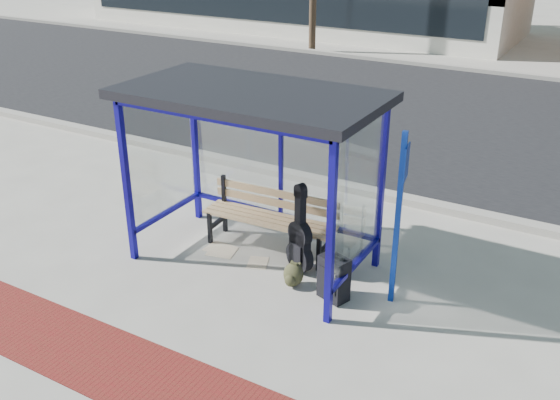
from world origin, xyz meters
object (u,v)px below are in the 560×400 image
Objects in this scene: bench at (271,215)px; suitcase at (334,278)px; backpack at (293,275)px; guitar_bag at (300,242)px.

bench is 1.56m from suitcase.
suitcase is 1.99× the size of backpack.
guitar_bag reaches higher than backpack.
bench is 1.63× the size of guitar_bag.
backpack is at bearing -47.19° from bench.
suitcase is at bearing -32.45° from bench.
guitar_bag is 0.48m from backpack.
bench reaches higher than suitcase.
backpack is (-0.58, 0.02, -0.14)m from suitcase.
bench is at bearing 132.12° from backpack.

